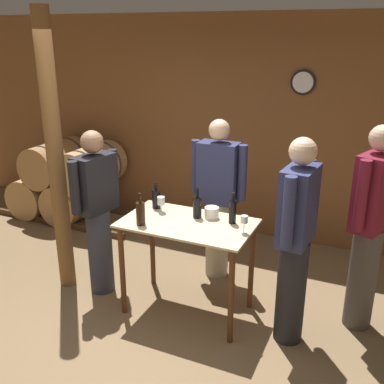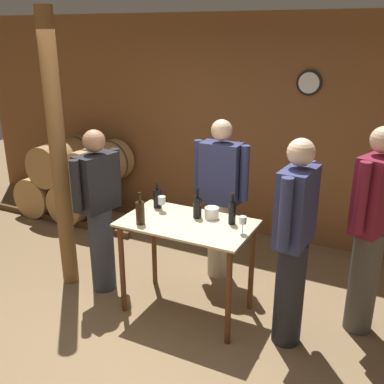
% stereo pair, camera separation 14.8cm
% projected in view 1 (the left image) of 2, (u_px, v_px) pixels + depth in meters
% --- Properties ---
extents(ground_plane, '(14.00, 14.00, 0.00)m').
position_uv_depth(ground_plane, '(137.00, 338.00, 3.85)').
color(ground_plane, brown).
extents(back_wall, '(8.40, 0.08, 2.70)m').
position_uv_depth(back_wall, '(237.00, 128.00, 5.54)').
color(back_wall, brown).
rests_on(back_wall, ground_plane).
extents(barrel_rack, '(2.57, 0.88, 1.07)m').
position_uv_depth(barrel_rack, '(66.00, 181.00, 6.24)').
color(barrel_rack, '#4C331E').
rests_on(barrel_rack, ground_plane).
extents(tasting_table, '(1.16, 0.68, 0.90)m').
position_uv_depth(tasting_table, '(187.00, 240.00, 4.01)').
color(tasting_table, beige).
rests_on(tasting_table, ground_plane).
extents(wooden_post, '(0.16, 0.16, 2.70)m').
position_uv_depth(wooden_post, '(55.00, 158.00, 4.24)').
color(wooden_post, brown).
rests_on(wooden_post, ground_plane).
extents(wine_bottle_far_left, '(0.08, 0.08, 0.26)m').
position_uv_depth(wine_bottle_far_left, '(156.00, 198.00, 4.24)').
color(wine_bottle_far_left, black).
rests_on(wine_bottle_far_left, tasting_table).
extents(wine_bottle_left, '(0.08, 0.08, 0.29)m').
position_uv_depth(wine_bottle_left, '(141.00, 213.00, 3.86)').
color(wine_bottle_left, black).
rests_on(wine_bottle_left, tasting_table).
extents(wine_bottle_center, '(0.08, 0.08, 0.29)m').
position_uv_depth(wine_bottle_center, '(197.00, 206.00, 4.02)').
color(wine_bottle_center, black).
rests_on(wine_bottle_center, tasting_table).
extents(wine_bottle_right, '(0.06, 0.06, 0.29)m').
position_uv_depth(wine_bottle_right, '(233.00, 211.00, 3.89)').
color(wine_bottle_right, black).
rests_on(wine_bottle_right, tasting_table).
extents(wine_glass_near_left, '(0.07, 0.07, 0.15)m').
position_uv_depth(wine_glass_near_left, '(161.00, 201.00, 4.14)').
color(wine_glass_near_left, silver).
rests_on(wine_glass_near_left, tasting_table).
extents(wine_glass_near_center, '(0.06, 0.06, 0.15)m').
position_uv_depth(wine_glass_near_center, '(244.00, 220.00, 3.70)').
color(wine_glass_near_center, silver).
rests_on(wine_glass_near_center, tasting_table).
extents(ice_bucket, '(0.13, 0.13, 0.10)m').
position_uv_depth(ice_bucket, '(212.00, 213.00, 4.03)').
color(ice_bucket, white).
rests_on(ice_bucket, tasting_table).
extents(person_host, '(0.29, 0.58, 1.64)m').
position_uv_depth(person_host, '(97.00, 210.00, 4.29)').
color(person_host, '#333847').
rests_on(person_host, ground_plane).
extents(person_visitor_with_scarf, '(0.25, 0.59, 1.75)m').
position_uv_depth(person_visitor_with_scarf, '(295.00, 239.00, 3.55)').
color(person_visitor_with_scarf, '#232328').
rests_on(person_visitor_with_scarf, ground_plane).
extents(person_visitor_bearded, '(0.59, 0.24, 1.68)m').
position_uv_depth(person_visitor_bearded, '(218.00, 196.00, 4.58)').
color(person_visitor_bearded, '#B7AD93').
rests_on(person_visitor_bearded, ground_plane).
extents(person_visitor_near_door, '(0.34, 0.56, 1.81)m').
position_uv_depth(person_visitor_near_door, '(370.00, 226.00, 3.72)').
color(person_visitor_near_door, '#4C4742').
rests_on(person_visitor_near_door, ground_plane).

